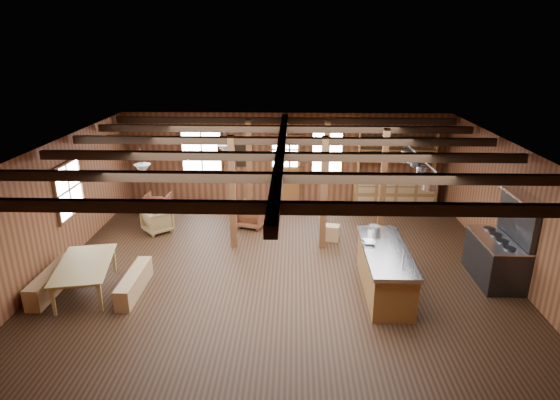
% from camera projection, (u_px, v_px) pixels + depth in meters
% --- Properties ---
extents(room, '(10.04, 9.04, 2.84)m').
position_uv_depth(room, '(281.00, 208.00, 10.31)').
color(room, black).
rests_on(room, ground).
extents(ceiling_joists, '(9.80, 8.82, 0.18)m').
position_uv_depth(ceiling_joists, '(281.00, 149.00, 10.06)').
color(ceiling_joists, black).
rests_on(ceiling_joists, ceiling).
extents(timber_posts, '(3.95, 2.35, 2.80)m').
position_uv_depth(timber_posts, '(303.00, 180.00, 12.26)').
color(timber_posts, '#432B13').
rests_on(timber_posts, floor).
extents(back_door, '(1.02, 0.08, 2.15)m').
position_uv_depth(back_door, '(285.00, 174.00, 14.68)').
color(back_door, brown).
rests_on(back_door, floor).
extents(window_back_left, '(1.32, 0.06, 1.32)m').
position_uv_depth(window_back_left, '(202.00, 151.00, 14.53)').
color(window_back_left, white).
rests_on(window_back_left, wall_back).
extents(window_back_right, '(1.02, 0.06, 1.32)m').
position_uv_depth(window_back_right, '(327.00, 152.00, 14.42)').
color(window_back_right, white).
rests_on(window_back_right, wall_back).
extents(window_left, '(0.14, 1.24, 1.32)m').
position_uv_depth(window_left, '(68.00, 190.00, 10.86)').
color(window_left, white).
rests_on(window_left, wall_back).
extents(notice_boards, '(1.08, 0.03, 0.90)m').
position_uv_depth(notice_boards, '(237.00, 150.00, 14.48)').
color(notice_boards, silver).
rests_on(notice_boards, wall_back).
extents(back_counter, '(2.55, 0.60, 2.45)m').
position_uv_depth(back_counter, '(395.00, 186.00, 14.44)').
color(back_counter, brown).
rests_on(back_counter, floor).
extents(pendant_lamps, '(1.86, 2.36, 0.66)m').
position_uv_depth(pendant_lamps, '(187.00, 158.00, 11.04)').
color(pendant_lamps, '#2E2E31').
rests_on(pendant_lamps, ceiling).
extents(pot_rack, '(0.40, 3.00, 0.42)m').
position_uv_depth(pot_rack, '(417.00, 167.00, 10.16)').
color(pot_rack, '#2E2E31').
rests_on(pot_rack, ceiling).
extents(kitchen_island, '(0.90, 2.51, 1.20)m').
position_uv_depth(kitchen_island, '(385.00, 270.00, 9.51)').
color(kitchen_island, brown).
rests_on(kitchen_island, floor).
extents(step_stool, '(0.50, 0.40, 0.40)m').
position_uv_depth(step_stool, '(331.00, 233.00, 12.01)').
color(step_stool, '#946943').
rests_on(step_stool, floor).
extents(commercial_range, '(0.84, 1.64, 2.02)m').
position_uv_depth(commercial_range, '(499.00, 252.00, 9.90)').
color(commercial_range, '#2E2E31').
rests_on(commercial_range, floor).
extents(dining_table, '(1.36, 1.99, 0.64)m').
position_uv_depth(dining_table, '(88.00, 278.00, 9.52)').
color(dining_table, olive).
rests_on(dining_table, floor).
extents(bench_wall, '(0.31, 1.68, 0.46)m').
position_uv_depth(bench_wall, '(52.00, 281.00, 9.58)').
color(bench_wall, '#946943').
rests_on(bench_wall, floor).
extents(bench_aisle, '(0.29, 1.57, 0.43)m').
position_uv_depth(bench_aisle, '(134.00, 283.00, 9.53)').
color(bench_aisle, '#946943').
rests_on(bench_aisle, floor).
extents(armchair_a, '(0.70, 0.72, 0.63)m').
position_uv_depth(armchair_a, '(158.00, 204.00, 13.76)').
color(armchair_a, '#5C2C1B').
rests_on(armchair_a, floor).
extents(armchair_b, '(0.91, 0.92, 0.68)m').
position_uv_depth(armchair_b, '(252.00, 215.00, 12.87)').
color(armchair_b, brown).
rests_on(armchair_b, floor).
extents(armchair_c, '(0.96, 0.96, 0.63)m').
position_uv_depth(armchair_c, '(158.00, 221.00, 12.51)').
color(armchair_c, olive).
rests_on(armchair_c, floor).
extents(counter_pot, '(0.27, 0.27, 0.16)m').
position_uv_depth(counter_pot, '(374.00, 229.00, 10.11)').
color(counter_pot, silver).
rests_on(counter_pot, kitchen_island).
extents(bowl, '(0.31, 0.31, 0.07)m').
position_uv_depth(bowl, '(368.00, 243.00, 9.57)').
color(bowl, silver).
rests_on(bowl, kitchen_island).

